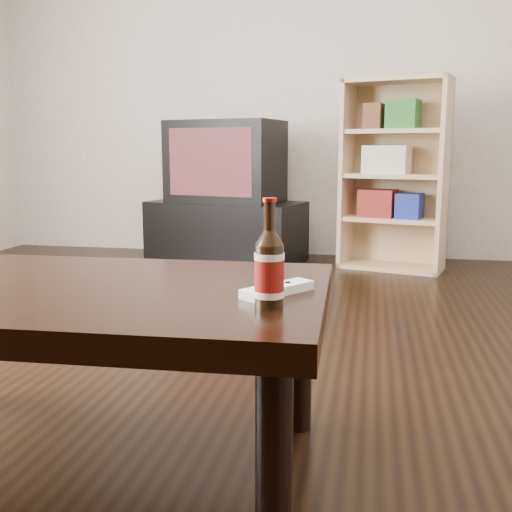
% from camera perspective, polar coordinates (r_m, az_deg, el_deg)
% --- Properties ---
extents(floor, '(5.00, 6.00, 0.01)m').
position_cam_1_polar(floor, '(2.11, -6.53, -13.78)').
color(floor, black).
rests_on(floor, ground).
extents(wall_back, '(5.00, 0.02, 2.70)m').
position_cam_1_polar(wall_back, '(4.91, 4.15, 15.94)').
color(wall_back, beige).
rests_on(wall_back, ground).
extents(tv_stand, '(1.24, 0.82, 0.46)m').
position_cam_1_polar(tv_stand, '(4.61, -2.84, 2.36)').
color(tv_stand, black).
rests_on(tv_stand, floor).
extents(tv, '(0.90, 0.68, 0.60)m').
position_cam_1_polar(tv, '(4.56, -2.90, 8.98)').
color(tv, black).
rests_on(tv, tv_stand).
extents(bookshelf, '(0.78, 0.51, 1.33)m').
position_cam_1_polar(bookshelf, '(4.39, 13.00, 7.82)').
color(bookshelf, tan).
rests_on(bookshelf, floor).
extents(coffee_table, '(1.36, 0.83, 0.50)m').
position_cam_1_polar(coffee_table, '(1.65, -17.23, -4.84)').
color(coffee_table, black).
rests_on(coffee_table, floor).
extents(beer_bottle, '(0.07, 0.07, 0.24)m').
position_cam_1_polar(beer_bottle, '(1.32, 1.28, -1.30)').
color(beer_bottle, black).
rests_on(beer_bottle, coffee_table).
extents(remote, '(0.17, 0.20, 0.03)m').
position_cam_1_polar(remote, '(1.46, 2.08, -3.20)').
color(remote, white).
rests_on(remote, coffee_table).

